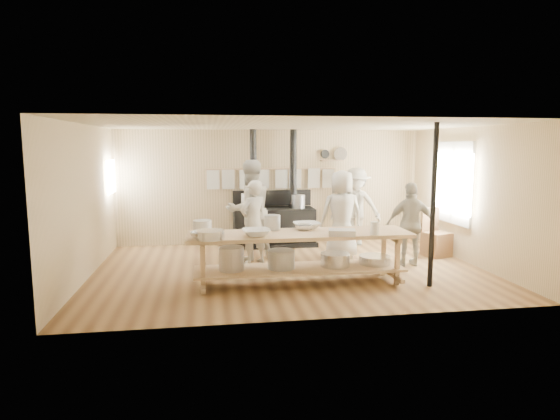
% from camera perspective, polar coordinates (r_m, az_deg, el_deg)
% --- Properties ---
extents(ground, '(7.00, 7.00, 0.00)m').
position_cam_1_polar(ground, '(8.61, 1.20, -7.25)').
color(ground, brown).
rests_on(ground, ground).
extents(room_shell, '(7.00, 7.00, 7.00)m').
position_cam_1_polar(room_shell, '(8.33, 1.23, 3.59)').
color(room_shell, tan).
rests_on(room_shell, ground).
extents(window_right, '(0.09, 1.50, 1.65)m').
position_cam_1_polar(window_right, '(10.09, 20.43, 3.14)').
color(window_right, beige).
rests_on(window_right, ground).
extents(left_opening, '(0.00, 0.90, 0.90)m').
position_cam_1_polar(left_opening, '(10.40, -19.91, 3.84)').
color(left_opening, white).
rests_on(left_opening, ground).
extents(stove, '(1.90, 0.75, 2.60)m').
position_cam_1_polar(stove, '(10.54, -0.81, -1.55)').
color(stove, black).
rests_on(stove, ground).
extents(towel_rail, '(3.00, 0.04, 0.47)m').
position_cam_1_polar(towel_rail, '(10.70, -0.99, 4.15)').
color(towel_rail, tan).
rests_on(towel_rail, ground).
extents(back_wall_shelf, '(0.63, 0.14, 0.32)m').
position_cam_1_polar(back_wall_shelf, '(11.01, 6.60, 6.55)').
color(back_wall_shelf, tan).
rests_on(back_wall_shelf, ground).
extents(prep_table, '(3.60, 0.90, 0.85)m').
position_cam_1_polar(prep_table, '(7.62, 2.32, -5.21)').
color(prep_table, tan).
rests_on(prep_table, ground).
extents(support_post, '(0.08, 0.08, 2.60)m').
position_cam_1_polar(support_post, '(7.73, 18.17, 0.46)').
color(support_post, black).
rests_on(support_post, ground).
extents(cook_far_left, '(0.70, 0.62, 1.60)m').
position_cam_1_polar(cook_far_left, '(8.89, -3.23, -1.50)').
color(cook_far_left, beige).
rests_on(cook_far_left, ground).
extents(cook_left, '(1.15, 1.02, 1.97)m').
position_cam_1_polar(cook_left, '(9.21, -3.72, -0.01)').
color(cook_left, beige).
rests_on(cook_left, ground).
extents(cook_center, '(0.88, 0.58, 1.77)m').
position_cam_1_polar(cook_center, '(9.37, 7.50, -0.55)').
color(cook_center, beige).
rests_on(cook_center, ground).
extents(cook_right, '(0.95, 0.47, 1.57)m').
position_cam_1_polar(cook_right, '(9.06, 15.67, -1.69)').
color(cook_right, beige).
rests_on(cook_right, ground).
extents(cook_by_window, '(1.30, 1.08, 1.75)m').
position_cam_1_polar(cook_by_window, '(10.74, 9.21, 0.44)').
color(cook_by_window, beige).
rests_on(cook_by_window, ground).
extents(chair, '(0.58, 0.58, 0.98)m').
position_cam_1_polar(chair, '(10.10, 18.48, -3.71)').
color(chair, brown).
rests_on(chair, ground).
extents(bowl_white_a, '(0.47, 0.47, 0.11)m').
position_cam_1_polar(bowl_white_a, '(7.27, -2.93, -2.75)').
color(bowl_white_a, white).
rests_on(bowl_white_a, prep_table).
extents(bowl_steel_a, '(0.49, 0.49, 0.11)m').
position_cam_1_polar(bowl_steel_a, '(7.14, -9.49, -3.05)').
color(bowl_steel_a, silver).
rests_on(bowl_steel_a, prep_table).
extents(bowl_white_b, '(0.49, 0.49, 0.11)m').
position_cam_1_polar(bowl_white_b, '(7.90, 3.27, -1.90)').
color(bowl_white_b, white).
rests_on(bowl_white_b, prep_table).
extents(bowl_steel_b, '(0.36, 0.36, 0.09)m').
position_cam_1_polar(bowl_steel_b, '(7.76, 2.95, -2.15)').
color(bowl_steel_b, silver).
rests_on(bowl_steel_b, prep_table).
extents(roasting_pan, '(0.47, 0.37, 0.09)m').
position_cam_1_polar(roasting_pan, '(7.37, 7.55, -2.73)').
color(roasting_pan, '#B2B2B7').
rests_on(roasting_pan, prep_table).
extents(mixing_bowl_large, '(0.55, 0.55, 0.13)m').
position_cam_1_polar(mixing_bowl_large, '(7.08, -8.48, -3.01)').
color(mixing_bowl_large, silver).
rests_on(mixing_bowl_large, prep_table).
extents(bucket_galv, '(0.32, 0.32, 0.25)m').
position_cam_1_polar(bucket_galv, '(7.79, -0.95, -1.52)').
color(bucket_galv, gray).
rests_on(bucket_galv, prep_table).
extents(deep_bowl_enamel, '(0.30, 0.30, 0.19)m').
position_cam_1_polar(deep_bowl_enamel, '(7.73, -9.44, -1.93)').
color(deep_bowl_enamel, white).
rests_on(deep_bowl_enamel, prep_table).
extents(pitcher, '(0.16, 0.16, 0.20)m').
position_cam_1_polar(pitcher, '(7.53, 11.45, -2.18)').
color(pitcher, white).
rests_on(pitcher, prep_table).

